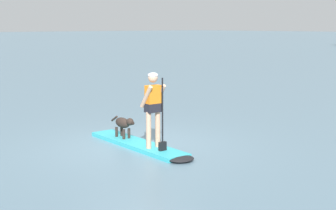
{
  "coord_description": "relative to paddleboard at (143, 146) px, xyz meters",
  "views": [
    {
      "loc": [
        9.02,
        -6.99,
        2.89
      ],
      "look_at": [
        0.0,
        1.0,
        0.9
      ],
      "focal_mm": 51.76,
      "sensor_mm": 36.0,
      "label": 1
    }
  ],
  "objects": [
    {
      "name": "paddleboard",
      "position": [
        0.0,
        0.0,
        0.0
      ],
      "size": [
        3.59,
        0.83,
        0.1
      ],
      "color": "#33B2BF",
      "rests_on": "ground_plane"
    },
    {
      "name": "dog",
      "position": [
        -0.81,
        0.05,
        0.41
      ],
      "size": [
        1.02,
        0.25,
        0.54
      ],
      "color": "#2D231E",
      "rests_on": "paddleboard"
    },
    {
      "name": "person_paddler",
      "position": [
        0.45,
        -0.03,
        1.05
      ],
      "size": [
        0.62,
        0.49,
        1.73
      ],
      "color": "tan",
      "rests_on": "paddleboard"
    },
    {
      "name": "ground_plane",
      "position": [
        -0.23,
        0.01,
        -0.05
      ],
      "size": [
        400.0,
        400.0,
        0.0
      ],
      "primitive_type": "plane",
      "color": "slate"
    }
  ]
}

